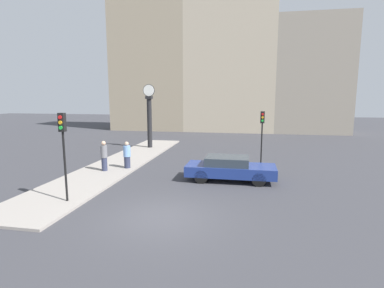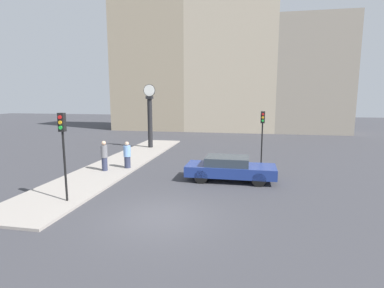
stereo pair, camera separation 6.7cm
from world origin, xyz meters
name	(u,v)px [view 1 (the left image)]	position (x,y,z in m)	size (l,w,h in m)	color
ground_plane	(162,217)	(0.00, 0.00, 0.00)	(120.00, 120.00, 0.00)	#38383D
sidewalk_corner	(121,163)	(-5.25, 8.19, 0.05)	(3.30, 20.39, 0.11)	gray
building_row	(219,64)	(-0.88, 29.09, 8.54)	(29.80, 5.00, 18.61)	gray
sedan_car	(230,168)	(2.17, 5.42, 0.68)	(4.71, 1.82, 1.30)	navy
traffic_light_near	(63,139)	(-4.33, 0.67, 2.75)	(0.26, 0.24, 3.69)	black
traffic_light_far	(262,127)	(3.97, 9.64, 2.52)	(0.26, 0.24, 3.50)	black
street_clock	(149,118)	(-5.23, 14.22, 2.66)	(1.01, 0.52, 5.36)	black
pedestrian_blue_stripe	(127,155)	(-4.17, 6.70, 0.90)	(0.44, 0.44, 1.63)	#2D334C
pedestrian_grey_jacket	(104,156)	(-5.22, 5.80, 1.00)	(0.38, 0.38, 1.78)	#2D334C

